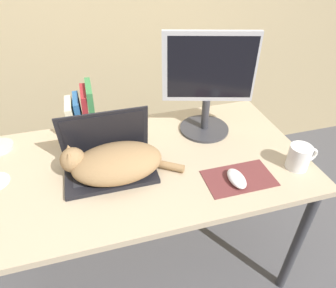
{
  "coord_description": "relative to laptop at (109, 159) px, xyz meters",
  "views": [
    {
      "loc": [
        -0.15,
        -0.6,
        1.55
      ],
      "look_at": [
        0.12,
        0.33,
        0.84
      ],
      "focal_mm": 32.0,
      "sensor_mm": 36.0,
      "label": 1
    }
  ],
  "objects": [
    {
      "name": "desk",
      "position": [
        0.12,
        0.0,
        -0.12
      ],
      "size": [
        1.41,
        0.74,
        0.74
      ],
      "color": "tan",
      "rests_on": "ground_plane"
    },
    {
      "name": "laptop",
      "position": [
        0.0,
        0.0,
        0.0
      ],
      "size": [
        0.36,
        0.23,
        0.24
      ],
      "color": "black",
      "rests_on": "desk"
    },
    {
      "name": "cat",
      "position": [
        0.02,
        -0.04,
        0.02
      ],
      "size": [
        0.48,
        0.23,
        0.14
      ],
      "color": "#99754C",
      "rests_on": "desk"
    },
    {
      "name": "external_monitor",
      "position": [
        0.48,
        0.16,
        0.2
      ],
      "size": [
        0.39,
        0.24,
        0.47
      ],
      "color": "#333338",
      "rests_on": "desk"
    },
    {
      "name": "mousepad",
      "position": [
        0.48,
        -0.2,
        -0.05
      ],
      "size": [
        0.27,
        0.16,
        0.0
      ],
      "color": "brown",
      "rests_on": "desk"
    },
    {
      "name": "computer_mouse",
      "position": [
        0.46,
        -0.22,
        -0.03
      ],
      "size": [
        0.06,
        0.11,
        0.03
      ],
      "color": "silver",
      "rests_on": "mousepad"
    },
    {
      "name": "book_row",
      "position": [
        -0.08,
        0.27,
        0.06
      ],
      "size": [
        0.13,
        0.17,
        0.25
      ],
      "color": "beige",
      "rests_on": "desk"
    },
    {
      "name": "webcam",
      "position": [
        0.11,
        0.32,
        0.0
      ],
      "size": [
        0.06,
        0.06,
        0.08
      ],
      "color": "#232328",
      "rests_on": "desk"
    },
    {
      "name": "mug",
      "position": [
        0.75,
        -0.2,
        0.0
      ],
      "size": [
        0.13,
        0.09,
        0.1
      ],
      "color": "white",
      "rests_on": "desk"
    }
  ]
}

